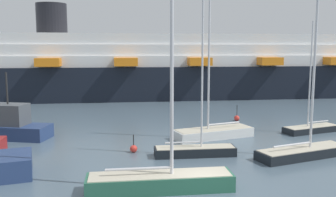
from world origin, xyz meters
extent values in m
plane|color=slate|center=(0.00, 0.00, 0.00)|extent=(600.00, 600.00, 0.00)
cube|color=white|center=(3.55, 11.11, 0.37)|extent=(6.74, 3.47, 0.73)
cube|color=beige|center=(3.55, 11.11, 0.75)|extent=(6.45, 3.26, 0.04)
cylinder|color=silver|center=(3.05, 10.99, 6.05)|extent=(0.16, 0.16, 10.63)
cylinder|color=silver|center=(4.46, 11.35, 1.08)|extent=(2.85, 0.84, 0.12)
cube|color=black|center=(12.36, 11.73, 0.25)|extent=(5.31, 2.74, 0.51)
cube|color=beige|center=(12.36, 11.73, 0.53)|extent=(5.08, 2.57, 0.04)
cylinder|color=silver|center=(11.97, 11.62, 4.93)|extent=(0.12, 0.12, 8.84)
cylinder|color=silver|center=(13.08, 11.91, 0.86)|extent=(2.25, 0.67, 0.10)
cube|color=black|center=(0.94, 6.42, 0.29)|extent=(5.46, 1.53, 0.59)
cube|color=beige|center=(0.94, 6.42, 0.61)|extent=(5.24, 1.42, 0.04)
cylinder|color=silver|center=(1.37, 6.40, 5.41)|extent=(0.13, 0.13, 9.65)
cylinder|color=silver|center=(0.16, 6.45, 0.94)|extent=(2.44, 0.20, 0.10)
cube|color=black|center=(7.94, 4.97, 0.30)|extent=(6.94, 3.37, 0.60)
cube|color=beige|center=(7.94, 4.97, 0.62)|extent=(6.64, 3.16, 0.04)
cylinder|color=silver|center=(8.46, 5.10, 5.94)|extent=(0.16, 0.16, 10.68)
cylinder|color=silver|center=(6.99, 4.72, 0.95)|extent=(2.96, 0.88, 0.13)
cube|color=#2D6B51|center=(-2.17, 0.74, 0.41)|extent=(7.43, 1.82, 0.82)
cube|color=beige|center=(-2.17, 0.74, 0.84)|extent=(7.13, 1.68, 0.04)
cylinder|color=silver|center=(-1.58, 0.72, 6.55)|extent=(0.18, 0.18, 11.46)
cylinder|color=silver|center=(-3.24, 0.77, 1.17)|extent=(3.33, 0.23, 0.14)
cube|color=navy|center=(-12.96, 13.61, 0.54)|extent=(7.55, 4.42, 1.09)
cube|color=#4C5156|center=(-12.62, 13.51, 1.92)|extent=(3.29, 2.59, 1.67)
cylinder|color=#262626|center=(-12.62, 13.51, 4.01)|extent=(0.14, 0.14, 2.51)
sphere|color=red|center=(-3.06, 7.86, 0.26)|extent=(0.51, 0.51, 0.51)
cylinder|color=black|center=(-3.06, 7.86, 0.88)|extent=(0.06, 0.06, 0.74)
sphere|color=red|center=(7.76, 17.54, 0.27)|extent=(0.53, 0.53, 0.53)
cylinder|color=black|center=(7.76, 17.54, 1.06)|extent=(0.06, 0.06, 1.04)
cube|color=black|center=(2.55, 37.66, 2.31)|extent=(84.29, 14.04, 4.62)
cube|color=white|center=(2.55, 37.66, 5.38)|extent=(77.54, 12.44, 1.51)
cube|color=white|center=(2.55, 37.66, 6.89)|extent=(72.89, 11.70, 1.51)
cube|color=white|center=(2.55, 37.66, 8.40)|extent=(68.23, 10.95, 1.51)
cube|color=orange|center=(-12.31, 31.95, 5.38)|extent=(3.09, 2.43, 1.06)
cube|color=orange|center=(-2.51, 31.68, 5.38)|extent=(3.09, 2.43, 1.06)
cube|color=orange|center=(7.29, 31.42, 5.38)|extent=(3.09, 2.43, 1.06)
cube|color=orange|center=(17.08, 31.15, 5.38)|extent=(3.09, 2.43, 1.06)
cube|color=orange|center=(26.88, 30.88, 5.38)|extent=(3.09, 2.43, 1.06)
cylinder|color=black|center=(-12.56, 38.07, 11.26)|extent=(4.23, 4.23, 4.20)
camera|label=1|loc=(-4.55, -17.06, 7.14)|focal=39.63mm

